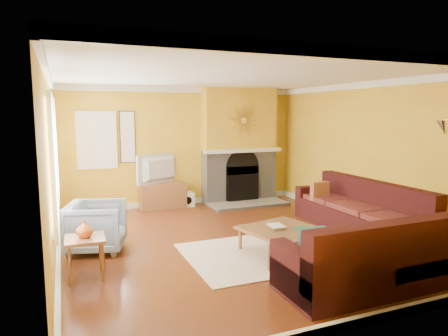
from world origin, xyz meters
name	(u,v)px	position (x,y,z in m)	size (l,w,h in m)	color
floor	(234,241)	(0.00, 0.00, -0.01)	(5.50, 6.00, 0.02)	brown
ceiling	(235,75)	(0.00, 0.00, 2.71)	(5.50, 6.00, 0.02)	white
wall_back	(182,147)	(0.00, 3.01, 1.35)	(5.50, 0.02, 2.70)	gold
wall_front	(364,196)	(0.00, -3.01, 1.35)	(5.50, 0.02, 2.70)	gold
wall_left	(50,170)	(-2.76, 0.00, 1.35)	(0.02, 6.00, 2.70)	gold
wall_right	(369,154)	(2.76, 0.00, 1.35)	(0.02, 6.00, 2.70)	gold
baseboard	(234,237)	(0.00, 0.00, 0.06)	(5.50, 6.00, 0.12)	white
crown_molding	(235,80)	(0.00, 0.00, 2.64)	(5.50, 6.00, 0.12)	white
window_left_near	(54,150)	(-2.72, 1.30, 1.50)	(0.06, 1.22, 1.72)	white
window_left_far	(52,164)	(-2.72, -0.60, 1.50)	(0.06, 1.22, 1.72)	white
window_back	(97,140)	(-1.90, 2.96, 1.55)	(0.82, 0.06, 1.22)	white
wall_art	(128,137)	(-1.25, 2.97, 1.60)	(0.34, 0.04, 1.14)	white
fireplace	(239,146)	(1.35, 2.80, 1.35)	(1.80, 0.40, 2.70)	gray
mantel	(243,151)	(1.35, 2.56, 1.25)	(1.92, 0.22, 0.08)	white
hearth	(249,204)	(1.35, 2.25, 0.03)	(1.80, 0.70, 0.06)	gray
sunburst	(243,120)	(1.35, 2.57, 1.95)	(0.70, 0.04, 0.70)	olive
rug	(266,253)	(0.20, -0.74, 0.01)	(2.40, 1.80, 0.02)	beige
sectional_sofa	(325,219)	(1.21, -0.81, 0.45)	(3.07, 3.78, 0.90)	#3B1314
coffee_table	(283,242)	(0.39, -0.91, 0.21)	(1.06, 1.06, 0.42)	white
media_console	(162,196)	(-0.55, 2.77, 0.28)	(1.01, 0.45, 0.56)	#915A34
tv	(162,169)	(-0.55, 2.77, 0.88)	(1.14, 0.15, 0.66)	black
subwoofer	(186,199)	(-0.01, 2.75, 0.16)	(0.32, 0.32, 0.32)	white
armchair	(96,227)	(-2.16, 0.36, 0.38)	(0.82, 0.84, 0.77)	gray
side_table	(86,258)	(-2.38, -0.66, 0.27)	(0.49, 0.49, 0.54)	#915A34
vase	(84,229)	(-2.38, -0.66, 0.65)	(0.21, 0.21, 0.22)	#C95217
book	(270,227)	(0.23, -0.80, 0.43)	(0.21, 0.29, 0.03)	white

